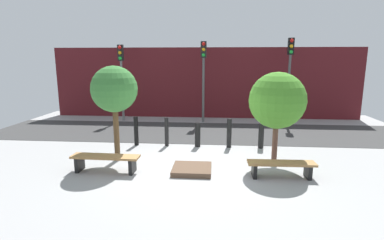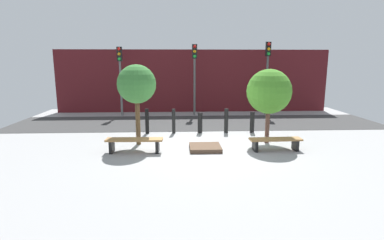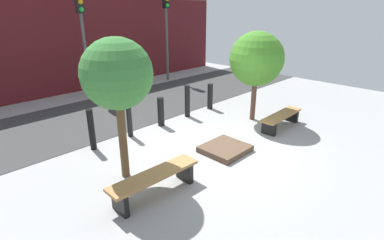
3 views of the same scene
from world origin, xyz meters
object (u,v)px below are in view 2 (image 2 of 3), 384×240
(tree_behind_right_bench, at_px, (269,92))
(bollard_right, at_px, (226,121))
(traffic_light_west, at_px, (120,69))
(planter_bed, at_px, (205,148))
(bollard_far_right, at_px, (252,122))
(bollard_far_left, at_px, (147,121))
(bench_right, at_px, (275,142))
(tree_behind_left_bench, at_px, (137,85))
(bench_left, at_px, (135,142))
(traffic_light_mid_east, at_px, (268,65))
(traffic_light_mid_west, at_px, (195,67))
(bollard_left, at_px, (174,121))
(bollard_center, at_px, (200,123))

(tree_behind_right_bench, distance_m, bollard_right, 2.52)
(bollard_right, height_order, traffic_light_west, traffic_light_west)
(planter_bed, relative_size, bollard_far_right, 1.20)
(bollard_far_left, xyz_separation_m, bollard_right, (3.36, 0.00, -0.01))
(bench_right, height_order, bollard_far_left, bollard_far_left)
(tree_behind_left_bench, bearing_deg, bollard_right, 25.44)
(bench_left, distance_m, traffic_light_mid_east, 9.87)
(planter_bed, distance_m, bollard_far_left, 3.37)
(bench_left, distance_m, planter_bed, 2.42)
(planter_bed, height_order, bollard_far_right, bollard_far_right)
(tree_behind_left_bench, xyz_separation_m, traffic_light_west, (-1.70, 6.02, 0.42))
(traffic_light_mid_east, bearing_deg, planter_bed, -120.91)
(bench_left, xyz_separation_m, bollard_far_right, (4.63, 2.67, 0.11))
(tree_behind_left_bench, xyz_separation_m, traffic_light_mid_west, (2.39, 6.02, 0.51))
(bollard_left, bearing_deg, planter_bed, -65.65)
(bollard_center, relative_size, traffic_light_west, 0.23)
(planter_bed, xyz_separation_m, tree_behind_left_bench, (-2.39, 0.80, 2.12))
(bench_right, xyz_separation_m, traffic_light_mid_west, (-2.39, 7.03, 2.40))
(bollard_left, relative_size, traffic_light_mid_west, 0.27)
(bollard_left, xyz_separation_m, bollard_far_right, (3.36, 0.00, -0.07))
(bollard_far_right, bearing_deg, traffic_light_mid_east, 66.99)
(tree_behind_right_bench, bearing_deg, traffic_light_mid_east, 74.27)
(traffic_light_mid_west, xyz_separation_m, traffic_light_mid_east, (4.09, 0.00, 0.09))
(bench_left, bearing_deg, bollard_left, 66.14)
(bench_right, height_order, tree_behind_right_bench, tree_behind_right_bench)
(bench_left, xyz_separation_m, tree_behind_right_bench, (4.78, 1.00, 1.57))
(planter_bed, xyz_separation_m, traffic_light_west, (-4.09, 6.83, 2.54))
(planter_bed, xyz_separation_m, traffic_light_mid_west, (0.00, 6.83, 2.63))
(traffic_light_mid_west, bearing_deg, bench_right, -71.20)
(bollard_left, height_order, traffic_light_mid_east, traffic_light_mid_east)
(bollard_far_left, bearing_deg, bollard_left, 0.00)
(planter_bed, bearing_deg, bollard_left, 114.35)
(bench_right, xyz_separation_m, planter_bed, (-2.39, 0.20, -0.24))
(bench_right, distance_m, bollard_right, 2.97)
(bollard_far_right, bearing_deg, bollard_center, 180.00)
(bench_left, distance_m, traffic_light_mid_west, 7.79)
(tree_behind_right_bench, xyz_separation_m, traffic_light_mid_east, (1.70, 6.02, 0.87))
(bollard_left, bearing_deg, bollard_far_left, 180.00)
(bollard_far_left, distance_m, traffic_light_mid_west, 5.36)
(planter_bed, xyz_separation_m, bollard_left, (-1.12, 2.47, 0.45))
(traffic_light_mid_west, bearing_deg, planter_bed, -90.00)
(bollard_far_left, bearing_deg, tree_behind_right_bench, -19.83)
(bench_left, bearing_deg, bollard_far_right, 31.58)
(traffic_light_mid_east, bearing_deg, traffic_light_west, -180.00)
(bollard_right, bearing_deg, tree_behind_right_bench, -52.71)
(tree_behind_left_bench, bearing_deg, bench_right, -11.85)
(bench_right, relative_size, traffic_light_west, 0.47)
(tree_behind_right_bench, height_order, bollard_center, tree_behind_right_bench)
(bench_right, relative_size, bollard_far_left, 1.68)
(bollard_far_left, relative_size, bollard_right, 1.02)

